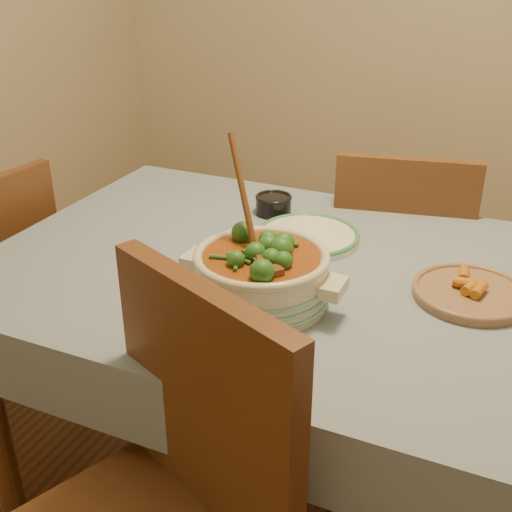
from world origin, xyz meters
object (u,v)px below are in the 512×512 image
Objects in this scene: stew_casserole at (261,272)px; dining_table at (309,302)px; fried_plate at (471,291)px; chair_far at (398,262)px; white_plate at (308,236)px; condiment_bowl at (274,203)px.

dining_table is at bearing 74.91° from stew_casserole.
fried_plate is at bearing 3.88° from dining_table.
chair_far is at bearing 78.38° from stew_casserole.
white_plate is 2.67× the size of condiment_bowl.
chair_far is (0.18, 0.43, -0.24)m from white_plate.
stew_casserole is 0.49m from fried_plate.
white_plate is at bearing 111.98° from dining_table.
condiment_bowl is at bearing 109.68° from stew_casserole.
chair_far reaches higher than condiment_bowl.
condiment_bowl is (-0.16, 0.14, 0.02)m from white_plate.
stew_casserole reaches higher than chair_far.
condiment_bowl is (-0.23, 0.31, 0.12)m from dining_table.
condiment_bowl reaches higher than white_plate.
fried_plate is 0.34× the size of chair_far.
fried_plate is (0.62, -0.28, -0.01)m from condiment_bowl.
fried_plate is (0.46, -0.14, 0.00)m from white_plate.
dining_table is 1.81× the size of chair_far.
chair_far reaches higher than fried_plate.
stew_casserole reaches higher than fried_plate.
stew_casserole is at bearing -105.09° from dining_table.
fried_plate is 0.68m from chair_far.
condiment_bowl is at bearing 155.50° from fried_plate.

